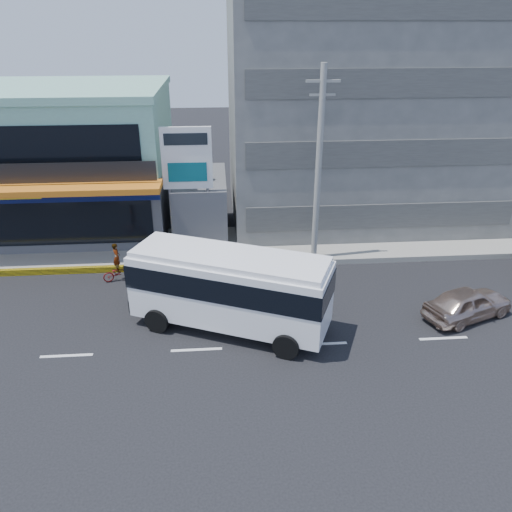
{
  "coord_description": "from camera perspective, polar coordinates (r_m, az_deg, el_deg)",
  "views": [
    {
      "loc": [
        1.08,
        -16.24,
        11.73
      ],
      "look_at": [
        2.64,
        3.77,
        2.2
      ],
      "focal_mm": 35.0,
      "sensor_mm": 36.0,
      "label": 1
    }
  ],
  "objects": [
    {
      "name": "motorcycle_rider",
      "position": [
        25.5,
        -15.48,
        -1.34
      ],
      "size": [
        1.63,
        1.06,
        1.98
      ],
      "color": "#5B0D0D",
      "rests_on": "ground"
    },
    {
      "name": "ground",
      "position": [
        20.06,
        -6.81,
        -10.6
      ],
      "size": [
        120.0,
        120.0,
        0.0
      ],
      "primitive_type": "plane",
      "color": "black",
      "rests_on": "ground"
    },
    {
      "name": "gap_structure",
      "position": [
        29.97,
        -6.3,
        5.79
      ],
      "size": [
        3.0,
        6.0,
        3.5
      ],
      "primitive_type": "cube",
      "color": "#4E4F53",
      "rests_on": "ground"
    },
    {
      "name": "satellite_dish",
      "position": [
        28.45,
        -6.52,
        8.58
      ],
      "size": [
        1.5,
        1.5,
        0.15
      ],
      "primitive_type": "cylinder",
      "color": "slate",
      "rests_on": "gap_structure"
    },
    {
      "name": "concrete_building",
      "position": [
        32.83,
        11.86,
        16.61
      ],
      "size": [
        16.0,
        12.0,
        14.0
      ],
      "primitive_type": "cube",
      "color": "gray",
      "rests_on": "ground"
    },
    {
      "name": "sidewalk",
      "position": [
        28.5,
        3.84,
        1.36
      ],
      "size": [
        70.0,
        5.0,
        0.3
      ],
      "primitive_type": "cube",
      "color": "gray",
      "rests_on": "ground"
    },
    {
      "name": "billboard",
      "position": [
        26.38,
        -7.86,
        10.22
      ],
      "size": [
        2.6,
        0.18,
        6.9
      ],
      "color": "gray",
      "rests_on": "ground"
    },
    {
      "name": "minibus",
      "position": [
        20.22,
        -3.0,
        -3.33
      ],
      "size": [
        8.46,
        5.59,
        3.39
      ],
      "color": "white",
      "rests_on": "ground"
    },
    {
      "name": "shop_building",
      "position": [
        32.45,
        -20.89,
        9.97
      ],
      "size": [
        12.4,
        11.7,
        8.0
      ],
      "color": "#4E4F53",
      "rests_on": "ground"
    },
    {
      "name": "utility_pole_near",
      "position": [
        25.03,
        7.15,
        9.96
      ],
      "size": [
        1.6,
        0.3,
        10.0
      ],
      "color": "#999993",
      "rests_on": "ground"
    },
    {
      "name": "sedan",
      "position": [
        23.4,
        23.04,
        -4.98
      ],
      "size": [
        4.39,
        2.99,
        1.39
      ],
      "primitive_type": "imported",
      "rotation": [
        0.0,
        0.0,
        1.94
      ],
      "color": "#CBAF9B",
      "rests_on": "ground"
    }
  ]
}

